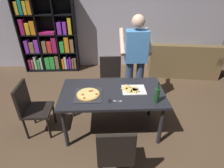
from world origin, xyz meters
TOP-DOWN VIEW (x-y plane):
  - ground_plane at (0.00, 0.00)m, footprint 12.00×12.00m
  - back_wall at (0.00, 2.60)m, footprint 6.40×0.10m
  - dining_table at (0.00, 0.00)m, footprint 1.58×0.85m
  - chair_near_camera at (-0.00, -0.91)m, footprint 0.42×0.42m
  - chair_far_side at (0.00, 0.91)m, footprint 0.42×0.42m
  - chair_left_end at (-1.27, 0.00)m, footprint 0.42×0.42m
  - couch at (1.89, 1.99)m, footprint 1.80×1.07m
  - bookshelf at (-1.55, 2.37)m, footprint 1.40×0.35m
  - person_serving_pizza at (0.44, 0.69)m, footprint 0.55×0.54m
  - pepperoni_pizza_on_tray at (-0.36, -0.08)m, footprint 0.40×0.40m
  - pizza_slices_on_towel at (0.31, 0.04)m, footprint 0.38×0.28m
  - wine_bottle at (0.60, -0.27)m, footprint 0.07×0.07m
  - kitchen_scissors at (-0.01, -0.24)m, footprint 0.20×0.09m

SIDE VIEW (x-z plane):
  - ground_plane at x=0.00m, z-range 0.00..0.00m
  - couch at x=1.89m, z-range -0.12..0.73m
  - chair_near_camera at x=0.00m, z-range 0.06..0.96m
  - chair_far_side at x=0.00m, z-range 0.06..0.96m
  - chair_left_end at x=-1.27m, z-range 0.06..0.96m
  - dining_table at x=0.00m, z-range 0.29..1.04m
  - kitchen_scissors at x=-0.01m, z-range 0.75..0.76m
  - pizza_slices_on_towel at x=0.31m, z-range 0.75..0.78m
  - pepperoni_pizza_on_tray at x=-0.36m, z-range 0.75..0.78m
  - bookshelf at x=-1.55m, z-range -0.11..1.84m
  - wine_bottle at x=0.60m, z-range 0.71..1.03m
  - person_serving_pizza at x=0.44m, z-range 0.12..1.87m
  - back_wall at x=0.00m, z-range 0.00..2.80m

